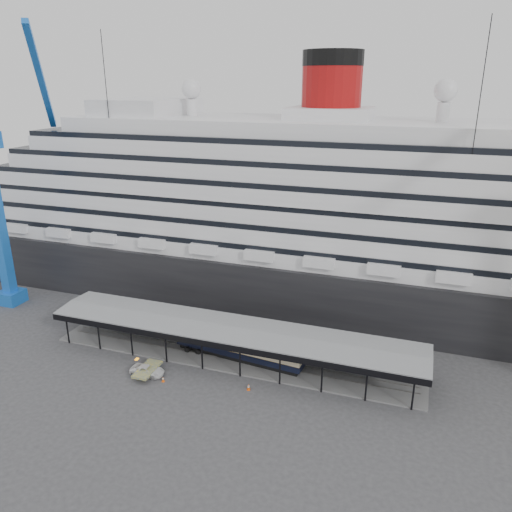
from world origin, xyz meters
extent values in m
plane|color=#38383B|center=(0.00, 0.00, 0.00)|extent=(200.00, 200.00, 0.00)
cube|color=black|center=(0.00, 32.00, 5.00)|extent=(130.00, 30.00, 10.00)
cylinder|color=#980C0C|center=(8.00, 32.00, 37.40)|extent=(10.00, 10.00, 9.00)
cylinder|color=black|center=(8.00, 32.00, 42.65)|extent=(10.10, 10.10, 2.50)
sphere|color=silver|center=(-18.00, 32.00, 37.70)|extent=(3.60, 3.60, 3.60)
sphere|color=silver|center=(26.00, 32.00, 37.70)|extent=(3.60, 3.60, 3.60)
cube|color=slate|center=(0.00, 5.00, 0.12)|extent=(56.00, 8.00, 0.24)
cube|color=slate|center=(0.00, 4.28, 0.28)|extent=(54.00, 0.08, 0.10)
cube|color=slate|center=(0.00, 5.72, 0.28)|extent=(54.00, 0.08, 0.10)
cube|color=black|center=(0.00, 0.50, 4.45)|extent=(56.00, 0.18, 0.90)
cube|color=black|center=(0.00, 9.50, 4.45)|extent=(56.00, 0.18, 0.90)
cube|color=slate|center=(0.00, 5.00, 5.18)|extent=(56.00, 9.00, 0.24)
cube|color=blue|center=(-46.00, 10.00, 1.20)|extent=(4.00, 4.00, 2.40)
cube|color=blue|center=(-37.61, 15.88, 39.20)|extent=(12.92, 17.86, 16.80)
cylinder|color=black|center=(-29.22, 21.75, 23.60)|extent=(0.12, 0.12, 47.21)
cylinder|color=black|center=(30.26, 20.24, 23.60)|extent=(0.12, 0.12, 47.21)
imported|color=silver|center=(-9.59, -2.97, 0.67)|extent=(4.90, 2.35, 1.35)
cube|color=black|center=(1.12, 5.00, 0.56)|extent=(19.24, 4.17, 0.64)
cube|color=black|center=(1.12, 5.00, 1.38)|extent=(20.19, 4.63, 1.00)
cube|color=beige|center=(1.12, 5.00, 2.47)|extent=(20.19, 4.67, 1.18)
cube|color=black|center=(1.12, 5.00, 3.24)|extent=(20.19, 4.63, 0.36)
cube|color=#ED5B0D|center=(-6.67, -3.80, 0.02)|extent=(0.47, 0.47, 0.03)
cone|color=#ED5B0D|center=(-6.67, -3.80, 0.40)|extent=(0.39, 0.39, 0.76)
cylinder|color=white|center=(-6.67, -3.80, 0.47)|extent=(0.24, 0.24, 0.15)
cube|color=#EB4F0D|center=(5.03, -1.53, 0.01)|extent=(0.40, 0.40, 0.03)
cone|color=#EB4F0D|center=(5.03, -1.53, 0.37)|extent=(0.34, 0.34, 0.69)
cylinder|color=white|center=(5.03, -1.53, 0.43)|extent=(0.22, 0.22, 0.13)
cube|color=#EA530D|center=(5.13, -1.83, 0.02)|extent=(0.53, 0.53, 0.03)
cone|color=#EA530D|center=(5.13, -1.83, 0.41)|extent=(0.44, 0.44, 0.77)
cylinder|color=white|center=(5.13, -1.83, 0.48)|extent=(0.25, 0.25, 0.15)
camera|label=1|loc=(24.61, -55.41, 39.26)|focal=35.00mm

